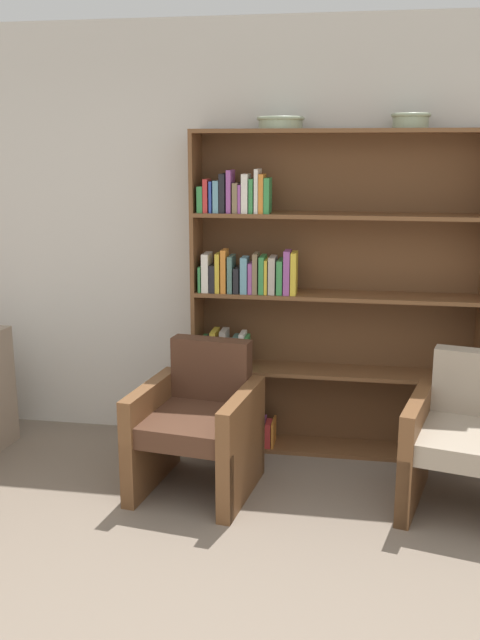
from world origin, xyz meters
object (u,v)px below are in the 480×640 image
(bookshelf, at_px, (308,300))
(bowl_sage, at_px, (411,120))
(bowl_slate, at_px, (281,122))
(armchair_cushioned, at_px, (469,442))
(armchair_leather, at_px, (198,425))

(bookshelf, relative_size, bowl_sage, 8.89)
(bowl_slate, relative_size, bowl_sage, 1.25)
(bowl_slate, xyz_separation_m, armchair_cushioned, (1.13, -0.67, -1.72))
(bowl_slate, distance_m, armchair_cushioned, 2.17)
(bowl_sage, bearing_deg, armchair_cushioned, -61.68)
(armchair_cushioned, bearing_deg, bookshelf, -22.80)
(bowl_sage, height_order, armchair_cushioned, bowl_sage)
(bowl_sage, bearing_deg, bookshelf, 178.20)
(armchair_cushioned, bearing_deg, bowl_slate, -17.22)
(bookshelf, relative_size, bowl_slate, 7.13)
(bookshelf, xyz_separation_m, bowl_sage, (0.58, -0.02, 1.11))
(armchair_cushioned, bearing_deg, armchair_leather, 13.47)
(armchair_leather, bearing_deg, bowl_sage, -141.66)
(bowl_sage, xyz_separation_m, armchair_cushioned, (0.36, -0.67, -1.73))
(armchair_leather, xyz_separation_m, armchair_cushioned, (1.52, -0.00, 0.00))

